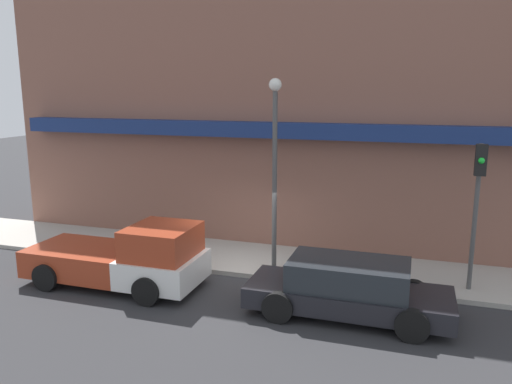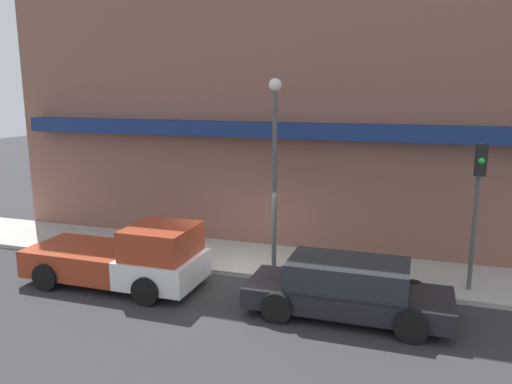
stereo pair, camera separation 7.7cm
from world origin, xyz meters
The scene contains 8 objects.
ground_plane centered at (0.00, 0.00, 0.00)m, with size 80.00×80.00×0.00m, color #2D2D30.
sidewalk centered at (0.00, 1.46, 0.07)m, with size 36.00×2.93×0.14m.
building centered at (0.01, 4.41, 5.92)m, with size 19.80×3.80×11.86m.
pickup_truck centered at (-2.71, -1.54, 0.80)m, with size 5.01×2.21×1.82m.
parked_car centered at (3.43, -1.54, 0.69)m, with size 4.88×1.99×1.40m.
fire_hydrant centered at (-3.53, 0.59, 0.49)m, with size 0.16×0.16×0.71m.
street_lamp centered at (0.97, 0.57, 3.62)m, with size 0.36×0.36×5.58m.
traffic_light centered at (6.36, 0.72, 2.82)m, with size 0.28×0.42×3.92m.
Camera 2 is at (4.88, -12.96, 5.40)m, focal length 35.00 mm.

